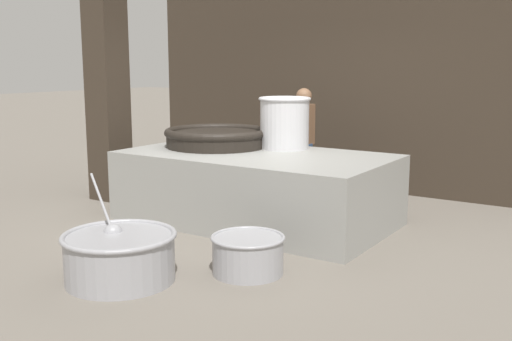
# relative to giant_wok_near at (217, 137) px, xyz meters

# --- Properties ---
(ground_plane) EXTENTS (60.00, 60.00, 0.00)m
(ground_plane) POSITION_rel_giant_wok_near_xyz_m (0.73, -0.20, -0.96)
(ground_plane) COLOR slate
(back_wall) EXTENTS (6.93, 0.24, 3.67)m
(back_wall) POSITION_rel_giant_wok_near_xyz_m (0.73, 2.34, 0.88)
(back_wall) COLOR #382D23
(back_wall) RESTS_ON ground_plane
(support_pillar) EXTENTS (0.44, 0.44, 3.67)m
(support_pillar) POSITION_rel_giant_wok_near_xyz_m (-1.67, -0.26, 0.88)
(support_pillar) COLOR #382D23
(support_pillar) RESTS_ON ground_plane
(hearth_platform) EXTENTS (3.16, 1.75, 0.83)m
(hearth_platform) POSITION_rel_giant_wok_near_xyz_m (0.73, -0.20, -0.54)
(hearth_platform) COLOR gray
(hearth_platform) RESTS_ON ground_plane
(giant_wok_near) EXTENTS (1.33, 1.33, 0.24)m
(giant_wok_near) POSITION_rel_giant_wok_near_xyz_m (0.00, 0.00, 0.00)
(giant_wok_near) COLOR black
(giant_wok_near) RESTS_ON hearth_platform
(stock_pot) EXTENTS (0.65, 0.65, 0.64)m
(stock_pot) POSITION_rel_giant_wok_near_xyz_m (0.81, 0.34, 0.20)
(stock_pot) COLOR silver
(stock_pot) RESTS_ON hearth_platform
(cook) EXTENTS (0.38, 0.58, 1.55)m
(cook) POSITION_rel_giant_wok_near_xyz_m (0.62, 1.15, -0.12)
(cook) COLOR brown
(cook) RESTS_ON ground_plane
(prep_bowl_vegetables) EXTENTS (1.23, 1.00, 0.84)m
(prep_bowl_vegetables) POSITION_rel_giant_wok_near_xyz_m (0.83, -2.53, -0.72)
(prep_bowl_vegetables) COLOR #9E9EA3
(prep_bowl_vegetables) RESTS_ON ground_plane
(prep_bowl_meat) EXTENTS (0.68, 0.68, 0.35)m
(prep_bowl_meat) POSITION_rel_giant_wok_near_xyz_m (1.66, -1.76, -0.77)
(prep_bowl_meat) COLOR #9E9EA3
(prep_bowl_meat) RESTS_ON ground_plane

